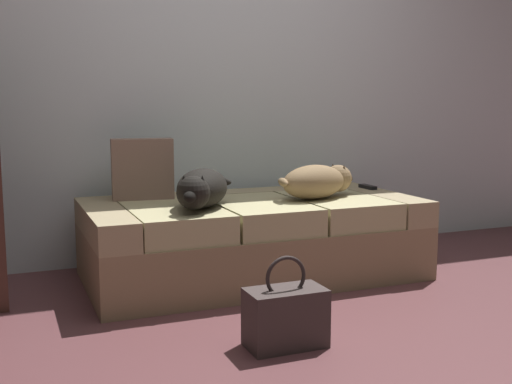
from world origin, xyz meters
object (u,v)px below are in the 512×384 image
handbag (286,316)px  dog_dark (201,189)px  dog_tan (318,181)px  couch (253,238)px  tv_remote (368,187)px  throw_pillow (142,169)px

handbag → dog_dark: bearing=96.1°
handbag → dog_tan: bearing=55.7°
couch → handbag: size_ratio=4.87×
couch → handbag: bearing=-104.6°
couch → handbag: 1.05m
dog_dark → handbag: 0.95m
tv_remote → throw_pillow: 1.42m
dog_tan → couch: bearing=165.1°
throw_pillow → handbag: size_ratio=0.90×
tv_remote → throw_pillow: bearing=174.9°
throw_pillow → dog_tan: bearing=-21.1°
tv_remote → handbag: bearing=-134.0°
tv_remote → couch: bearing=-170.6°
dog_dark → handbag: dog_dark is taller
throw_pillow → couch: bearing=-24.9°
throw_pillow → tv_remote: bearing=-4.7°
handbag → throw_pillow: bearing=103.1°
dog_dark → handbag: bearing=-83.9°
throw_pillow → handbag: (0.30, -1.28, -0.49)m
couch → dog_tan: dog_tan is taller
dog_tan → handbag: size_ratio=1.46×
throw_pillow → handbag: bearing=-76.9°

